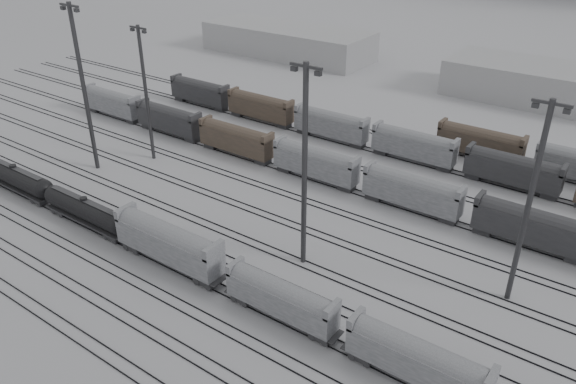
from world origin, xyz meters
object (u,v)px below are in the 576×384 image
Objects in this scene: hopper_car_c at (418,359)px; light_mast_a at (83,85)px; hopper_car_a at (168,241)px; tank_car_a at (15,177)px; tank_car_b at (86,210)px; light_mast_c at (305,164)px; hopper_car_b at (281,297)px.

light_mast_a reaches higher than hopper_car_c.
hopper_car_c is at bearing -11.24° from light_mast_a.
light_mast_a is at bearing 157.67° from hopper_car_a.
hopper_car_a is at bearing -22.33° from light_mast_a.
tank_car_a is at bearing 180.00° from hopper_car_c.
tank_car_b is 1.07× the size of hopper_car_a.
tank_car_b is 0.67× the size of light_mast_c.
light_mast_a is 1.06× the size of light_mast_c.
hopper_car_a is (34.31, 0.00, 1.01)m from tank_car_a.
light_mast_c is (29.95, 10.52, 11.31)m from tank_car_b.
tank_car_a is at bearing 180.00° from hopper_car_b.
tank_car_a is at bearing 180.00° from tank_car_b.
hopper_car_a is 19.74m from light_mast_c.
tank_car_a is 0.65× the size of light_mast_a.
tank_car_a is 0.69× the size of light_mast_c.
hopper_car_a is 1.19× the size of hopper_car_b.
hopper_car_b reaches higher than tank_car_b.
hopper_car_b is at bearing 0.00° from tank_car_b.
hopper_car_c reaches higher than hopper_car_b.
light_mast_c is at bearing 152.50° from hopper_car_c.
tank_car_b is 33.70m from light_mast_c.
light_mast_a is (-64.75, 12.87, 11.51)m from hopper_car_c.
hopper_car_c is at bearing 0.00° from tank_car_b.
hopper_car_a reaches higher than hopper_car_c.
hopper_car_a is 0.62× the size of light_mast_c.
light_mast_a is (-48.77, 12.87, 11.62)m from hopper_car_b.
light_mast_c reaches higher than hopper_car_b.
tank_car_b is 16.77m from hopper_car_a.
hopper_car_a is 1.15× the size of hopper_car_c.
hopper_car_a reaches higher than tank_car_b.
hopper_car_a is 33.42m from hopper_car_c.
hopper_car_b is at bearing 0.00° from hopper_car_a.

